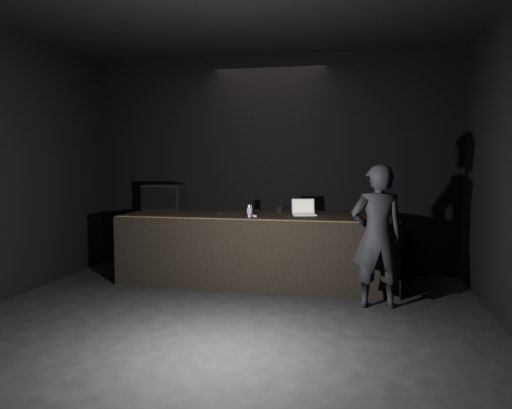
{
  "coord_description": "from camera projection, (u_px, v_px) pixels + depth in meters",
  "views": [
    {
      "loc": [
        1.45,
        -4.57,
        1.8
      ],
      "look_at": [
        0.03,
        2.3,
        1.18
      ],
      "focal_mm": 35.0,
      "sensor_mm": 36.0,
      "label": 1
    }
  ],
  "objects": [
    {
      "name": "ground",
      "position": [
        206.0,
        344.0,
        4.91
      ],
      "size": [
        7.0,
        7.0,
        0.0
      ],
      "primitive_type": "plane",
      "color": "black",
      "rests_on": "ground"
    },
    {
      "name": "room_walls",
      "position": [
        204.0,
        137.0,
        4.73
      ],
      "size": [
        6.1,
        7.1,
        3.52
      ],
      "color": "black",
      "rests_on": "ground"
    },
    {
      "name": "stage_riser",
      "position": [
        260.0,
        247.0,
        7.52
      ],
      "size": [
        4.0,
        1.5,
        1.0
      ],
      "primitive_type": "cube",
      "color": "black",
      "rests_on": "ground"
    },
    {
      "name": "riser_lip",
      "position": [
        250.0,
        219.0,
        6.79
      ],
      "size": [
        3.92,
        0.1,
        0.01
      ],
      "primitive_type": "cube",
      "color": "brown",
      "rests_on": "stage_riser"
    },
    {
      "name": "stage_monitor",
      "position": [
        164.0,
        197.0,
        8.13
      ],
      "size": [
        0.63,
        0.47,
        0.41
      ],
      "rotation": [
        0.0,
        0.0,
        0.03
      ],
      "color": "black",
      "rests_on": "stage_riser"
    },
    {
      "name": "cable",
      "position": [
        243.0,
        213.0,
        7.61
      ],
      "size": [
        0.76,
        0.38,
        0.02
      ],
      "primitive_type": "cylinder",
      "rotation": [
        0.0,
        1.57,
        0.45
      ],
      "color": "black",
      "rests_on": "stage_riser"
    },
    {
      "name": "laptop",
      "position": [
        304.0,
        211.0,
        7.38
      ],
      "size": [
        0.4,
        0.37,
        0.23
      ],
      "rotation": [
        0.0,
        0.0,
        0.25
      ],
      "color": "white",
      "rests_on": "stage_riser"
    },
    {
      "name": "beer_can",
      "position": [
        249.0,
        211.0,
        7.06
      ],
      "size": [
        0.07,
        0.07,
        0.18
      ],
      "color": "silver",
      "rests_on": "stage_riser"
    },
    {
      "name": "plastic_cup",
      "position": [
        279.0,
        210.0,
        7.54
      ],
      "size": [
        0.09,
        0.09,
        0.11
      ],
      "primitive_type": "cylinder",
      "color": "white",
      "rests_on": "stage_riser"
    },
    {
      "name": "wii_remote",
      "position": [
        254.0,
        216.0,
        7.15
      ],
      "size": [
        0.1,
        0.13,
        0.02
      ],
      "primitive_type": "cube",
      "rotation": [
        0.0,
        0.0,
        0.56
      ],
      "color": "white",
      "rests_on": "stage_riser"
    },
    {
      "name": "person",
      "position": [
        377.0,
        236.0,
        6.09
      ],
      "size": [
        0.71,
        0.53,
        1.76
      ],
      "primitive_type": "imported",
      "rotation": [
        0.0,
        0.0,
        3.33
      ],
      "color": "black",
      "rests_on": "ground"
    }
  ]
}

